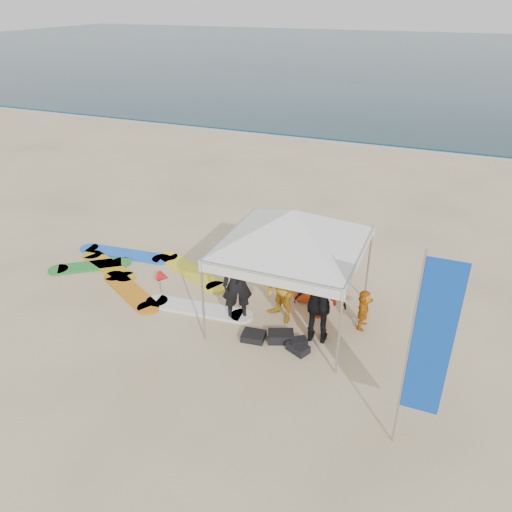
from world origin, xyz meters
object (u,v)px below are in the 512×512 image
object	(u,v)px
person_yellow	(282,289)
person_black_b	(320,304)
person_seated	(364,309)
person_orange_b	(307,271)
feather_flag	(430,343)
person_black_a	(237,283)
marker_pennant	(164,277)
canopy_tent	(294,210)
person_orange_a	(321,281)
surfboard_spread	(142,275)

from	to	relation	value
person_yellow	person_black_b	size ratio (longest dim) A/B	0.87
person_seated	person_orange_b	bearing A→B (deg)	69.21
person_orange_b	person_yellow	bearing A→B (deg)	61.49
person_black_b	person_seated	xyz separation A→B (m)	(0.80, 0.85, -0.47)
person_black_b	feather_flag	size ratio (longest dim) A/B	0.52
person_yellow	feather_flag	distance (m)	4.41
person_black_a	marker_pennant	size ratio (longest dim) A/B	3.02
person_black_a	canopy_tent	xyz separation A→B (m)	(1.12, 0.46, 1.77)
canopy_tent	marker_pennant	size ratio (longest dim) A/B	6.53
person_yellow	person_orange_b	xyz separation A→B (m)	(0.28, 1.03, 0.00)
person_black_a	person_orange_a	xyz separation A→B (m)	(1.72, 0.87, -0.05)
person_black_b	marker_pennant	size ratio (longest dim) A/B	2.99
person_yellow	person_black_b	distance (m)	1.10
person_black_a	person_yellow	size ratio (longest dim) A/B	1.16
person_black_a	feather_flag	size ratio (longest dim) A/B	0.52
canopy_tent	person_seated	bearing A→B (deg)	9.98
feather_flag	surfboard_spread	distance (m)	8.31
person_orange_a	person_black_b	distance (m)	1.00
person_black_a	marker_pennant	distance (m)	2.21
person_orange_a	person_black_b	bearing A→B (deg)	148.34
person_black_b	marker_pennant	bearing A→B (deg)	-11.33
person_black_b	feather_flag	distance (m)	3.39
canopy_tent	surfboard_spread	bearing A→B (deg)	175.42
person_yellow	marker_pennant	world-z (taller)	person_yellow
person_yellow	person_orange_a	distance (m)	0.95
person_black_b	canopy_tent	xyz separation A→B (m)	(-0.84, 0.56, 1.78)
person_orange_a	canopy_tent	world-z (taller)	canopy_tent
person_orange_a	person_orange_b	bearing A→B (deg)	-0.44
person_black_a	marker_pennant	world-z (taller)	person_black_a
person_black_a	person_yellow	world-z (taller)	person_black_a
person_orange_b	marker_pennant	world-z (taller)	person_orange_b
canopy_tent	surfboard_spread	xyz separation A→B (m)	(-4.31, 0.35, -2.70)
person_black_b	canopy_tent	world-z (taller)	canopy_tent
person_seated	person_black_b	bearing A→B (deg)	137.62
person_orange_a	canopy_tent	xyz separation A→B (m)	(-0.60, -0.41, 1.82)
person_black_a	person_yellow	xyz separation A→B (m)	(0.95, 0.33, -0.14)
surfboard_spread	person_black_b	bearing A→B (deg)	-10.01
canopy_tent	marker_pennant	distance (m)	3.97
person_yellow	person_orange_a	bearing A→B (deg)	63.81
person_yellow	person_black_b	world-z (taller)	person_black_b
person_orange_a	person_seated	size ratio (longest dim) A/B	1.91
canopy_tent	surfboard_spread	distance (m)	5.10
person_black_b	surfboard_spread	world-z (taller)	person_black_b
person_yellow	person_black_a	bearing A→B (deg)	-132.13
canopy_tent	person_black_b	bearing A→B (deg)	-33.92
person_orange_b	canopy_tent	distance (m)	2.11
surfboard_spread	person_orange_a	bearing A→B (deg)	0.75
person_black_a	person_orange_b	bearing A→B (deg)	17.51
person_orange_a	person_seated	distance (m)	1.14
person_orange_a	person_seated	world-z (taller)	person_orange_a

